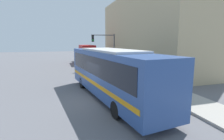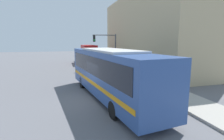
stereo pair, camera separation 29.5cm
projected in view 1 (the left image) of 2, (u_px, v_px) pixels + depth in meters
ground_plane at (95, 100)px, 11.74m from camera, size 120.00×120.00×0.00m
sidewalk at (104, 62)px, 32.27m from camera, size 2.56×70.00×0.15m
building_facade at (145, 32)px, 25.55m from camera, size 6.00×22.92×10.46m
city_bus at (111, 71)px, 11.77m from camera, size 3.90×11.40×3.37m
delivery_truck at (86, 53)px, 31.56m from camera, size 2.21×7.71×3.23m
fire_hydrant at (143, 78)px, 15.94m from camera, size 0.26×0.35×0.80m
traffic_light_pole at (106, 45)px, 23.94m from camera, size 3.28×0.35×4.73m
pedestrian_near_corner at (127, 66)px, 20.41m from camera, size 0.34×0.34×1.74m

